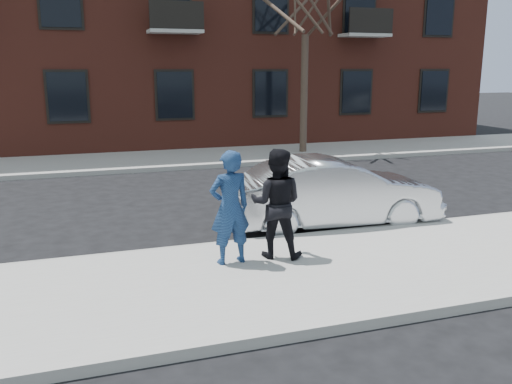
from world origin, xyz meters
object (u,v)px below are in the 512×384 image
object	(u,v)px
silver_sedan	(333,192)
man_peacoat	(276,203)
street_tree	(306,0)
man_hoodie	(230,208)

from	to	relation	value
silver_sedan	man_peacoat	world-z (taller)	man_peacoat
street_tree	silver_sedan	size ratio (longest dim) A/B	1.57
man_peacoat	man_hoodie	bearing A→B (deg)	30.57
street_tree	man_peacoat	xyz separation A→B (m)	(-4.94, -10.44, -4.47)
street_tree	silver_sedan	world-z (taller)	street_tree
silver_sedan	man_hoodie	size ratio (longest dim) A/B	2.37
street_tree	man_hoodie	distance (m)	12.77
silver_sedan	man_hoodie	distance (m)	3.26
street_tree	man_hoodie	world-z (taller)	street_tree
street_tree	man_peacoat	distance (m)	12.39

